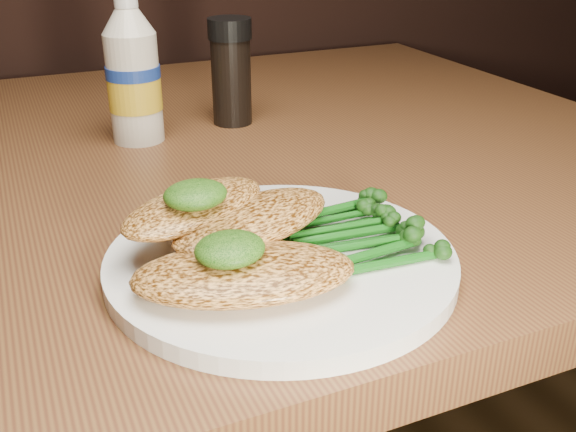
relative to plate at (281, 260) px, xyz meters
name	(u,v)px	position (x,y,z in m)	size (l,w,h in m)	color
plate	(281,260)	(0.00, 0.00, 0.00)	(0.24, 0.24, 0.01)	white
chicken_front	(244,273)	(-0.04, -0.03, 0.02)	(0.14, 0.08, 0.02)	#EC9E4B
chicken_mid	(253,220)	(-0.01, 0.02, 0.03)	(0.13, 0.07, 0.02)	#EC9E4B
chicken_back	(195,207)	(-0.05, 0.04, 0.03)	(0.12, 0.06, 0.02)	#EC9E4B
pesto_front	(230,249)	(-0.05, -0.03, 0.03)	(0.05, 0.04, 0.02)	black
pesto_back	(195,195)	(-0.05, 0.03, 0.05)	(0.04, 0.04, 0.02)	black
broccolini_bundle	(348,229)	(0.05, 0.00, 0.02)	(0.12, 0.09, 0.02)	#135512
mayo_bottle	(132,67)	(-0.03, 0.32, 0.07)	(0.06, 0.06, 0.16)	beige
pepper_grinder	(231,72)	(0.08, 0.34, 0.05)	(0.05, 0.05, 0.12)	black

